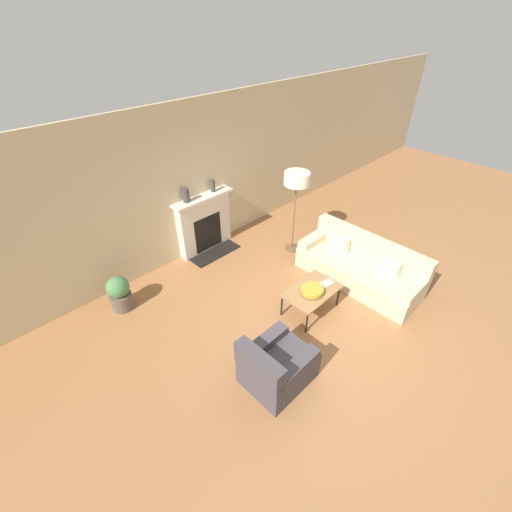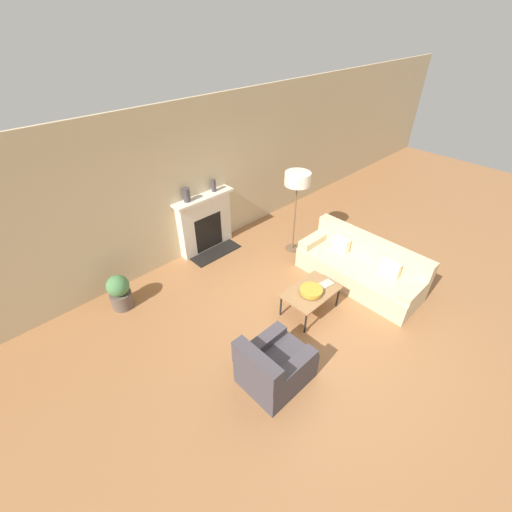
% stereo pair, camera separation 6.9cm
% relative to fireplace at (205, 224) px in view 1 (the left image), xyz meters
% --- Properties ---
extents(ground_plane, '(18.00, 18.00, 0.00)m').
position_rel_fireplace_xyz_m(ground_plane, '(0.05, -2.88, -0.58)').
color(ground_plane, '#99663D').
extents(wall_back, '(18.00, 0.06, 2.90)m').
position_rel_fireplace_xyz_m(wall_back, '(0.05, 0.14, 0.87)').
color(wall_back, '#C6B289').
rests_on(wall_back, ground_plane).
extents(fireplace, '(1.28, 0.59, 1.19)m').
position_rel_fireplace_xyz_m(fireplace, '(0.00, 0.00, 0.00)').
color(fireplace, beige).
rests_on(fireplace, ground_plane).
extents(couch, '(0.83, 2.21, 0.83)m').
position_rel_fireplace_xyz_m(couch, '(1.34, -2.77, -0.28)').
color(couch, '#CCB78E').
rests_on(couch, ground_plane).
extents(armchair_near, '(0.88, 0.73, 0.80)m').
position_rel_fireplace_xyz_m(armchair_near, '(-1.28, -3.14, -0.28)').
color(armchair_near, '#423D42').
rests_on(armchair_near, ground_plane).
extents(coffee_table, '(0.91, 0.59, 0.44)m').
position_rel_fireplace_xyz_m(coffee_table, '(0.10, -2.63, -0.18)').
color(coffee_table, olive).
rests_on(coffee_table, ground_plane).
extents(bowl, '(0.36, 0.36, 0.09)m').
position_rel_fireplace_xyz_m(bowl, '(0.06, -2.66, -0.09)').
color(bowl, '#BC8E2D').
rests_on(bowl, coffee_table).
extents(book, '(0.27, 0.19, 0.02)m').
position_rel_fireplace_xyz_m(book, '(0.39, -2.70, -0.13)').
color(book, '#B2A893').
rests_on(book, coffee_table).
extents(floor_lamp, '(0.48, 0.48, 1.68)m').
position_rel_fireplace_xyz_m(floor_lamp, '(1.25, -1.26, 0.89)').
color(floor_lamp, brown).
rests_on(floor_lamp, ground_plane).
extents(mantel_vase_left, '(0.13, 0.13, 0.26)m').
position_rel_fireplace_xyz_m(mantel_vase_left, '(-0.34, 0.01, 0.74)').
color(mantel_vase_left, '#3D383D').
rests_on(mantel_vase_left, fireplace).
extents(mantel_vase_center_left, '(0.09, 0.09, 0.24)m').
position_rel_fireplace_xyz_m(mantel_vase_center_left, '(0.28, 0.01, 0.73)').
color(mantel_vase_center_left, '#3D383D').
rests_on(mantel_vase_center_left, fireplace).
extents(potted_plant, '(0.36, 0.36, 0.63)m').
position_rel_fireplace_xyz_m(potted_plant, '(-2.08, -0.39, -0.27)').
color(potted_plant, brown).
rests_on(potted_plant, ground_plane).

